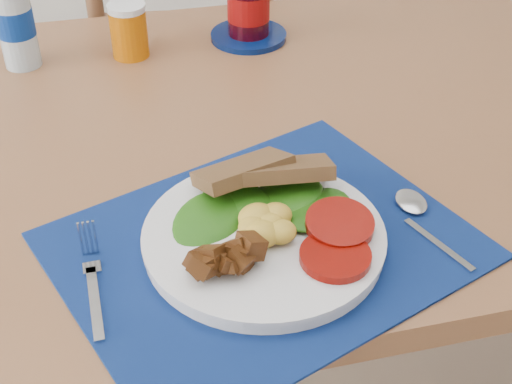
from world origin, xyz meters
TOP-DOWN VIEW (x-y plane):
  - table at (0.00, 0.20)m, footprint 1.40×0.90m
  - chair_far at (0.00, 0.80)m, footprint 0.46×0.45m
  - placemat at (-0.03, -0.09)m, footprint 0.57×0.51m
  - breakfast_plate at (-0.04, -0.09)m, footprint 0.29×0.29m
  - fork at (-0.24, -0.10)m, footprint 0.02×0.16m
  - spoon at (0.17, -0.08)m, footprint 0.05×0.16m
  - water_bottle at (-0.32, 0.47)m, footprint 0.06×0.06m
  - juice_glass at (-0.14, 0.47)m, footprint 0.06×0.06m
  - jam_on_saucer at (0.08, 0.49)m, footprint 0.14×0.14m

SIDE VIEW (x-z plane):
  - chair_far at x=0.00m, z-range 0.01..1.12m
  - table at x=0.00m, z-range 0.29..1.04m
  - placemat at x=-0.03m, z-range 0.75..0.75m
  - fork at x=-0.24m, z-range 0.75..0.76m
  - spoon at x=0.17m, z-range 0.75..0.76m
  - breakfast_plate at x=-0.04m, z-range 0.74..0.81m
  - juice_glass at x=-0.14m, z-range 0.75..0.84m
  - jam_on_saucer at x=0.08m, z-range 0.74..0.87m
  - water_bottle at x=-0.32m, z-range 0.74..0.95m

